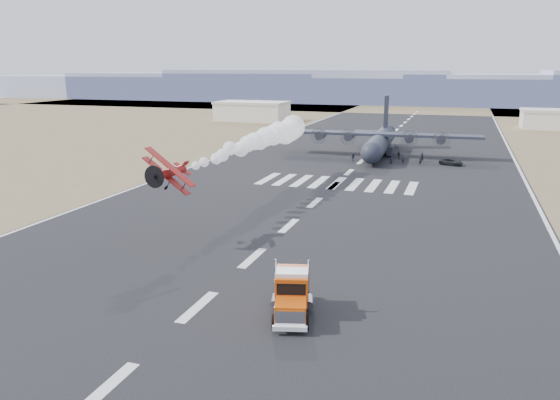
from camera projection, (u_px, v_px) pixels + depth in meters
The scene contains 22 objects.
ground at pixel (198, 307), 43.34m from camera, with size 500.00×500.00×0.00m, color black.
scrub_far at pixel (422, 107), 255.19m from camera, with size 500.00×80.00×0.00m, color olive.
runway_markings at pixel (349, 172), 98.61m from camera, with size 60.00×260.00×0.01m, color silver, non-canonical shape.
ridge_seg_a at pixel (106, 87), 341.40m from camera, with size 150.00×50.00×13.00m, color #8A92AF.
ridge_seg_b at pixel (200, 86), 321.12m from camera, with size 150.00×50.00×15.00m, color #8A92AF.
ridge_seg_c at pixel (306, 85), 300.84m from camera, with size 150.00×50.00×17.00m, color #8A92AF.
ridge_seg_d at pixel (427, 91), 281.28m from camera, with size 150.00×50.00×13.00m, color #8A92AF.
hangar_left at pixel (252, 111), 192.12m from camera, with size 24.50×14.50×6.70m.
hangar_right at pixel (557, 119), 166.61m from camera, with size 20.50×12.50×5.90m.
semi_truck at pixel (292, 292), 41.77m from camera, with size 4.29×8.09×3.56m.
aerobatic_biplane at pixel (168, 172), 57.60m from camera, with size 5.52×5.90×5.05m.
smoke_trail at pixel (278, 134), 87.56m from camera, with size 4.15×40.75×4.15m.
transport_aircraft at pixel (380, 140), 117.63m from camera, with size 42.05×34.62×12.15m.
support_vehicle at pixel (451, 162), 105.60m from camera, with size 2.07×4.48×1.25m, color black.
crew_a at pixel (420, 160), 105.83m from camera, with size 0.63×0.52×1.73m, color black.
crew_b at pixel (422, 157), 109.44m from camera, with size 0.84×0.52×1.73m, color black.
crew_c at pixel (353, 157), 110.31m from camera, with size 1.07×0.50×1.66m, color black.
crew_d at pixel (399, 155), 112.36m from camera, with size 0.93×0.47×1.58m, color black.
crew_e at pixel (391, 159), 107.48m from camera, with size 0.83×0.51×1.70m, color black.
crew_f at pixel (369, 153), 115.15m from camera, with size 1.68×0.54×1.81m, color black.
crew_g at pixel (403, 159), 107.64m from camera, with size 0.60×0.49×1.65m, color black.
crew_h at pixel (376, 153), 115.52m from camera, with size 0.76×0.47×1.57m, color black.
Camera 1 is at (18.94, -35.92, 18.57)m, focal length 35.00 mm.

